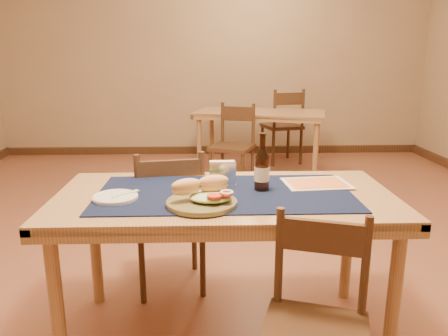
{
  "coord_description": "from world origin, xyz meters",
  "views": [
    {
      "loc": [
        -0.07,
        -2.78,
        1.38
      ],
      "look_at": [
        0.0,
        -0.7,
        0.85
      ],
      "focal_mm": 35.0,
      "sensor_mm": 36.0,
      "label": 1
    }
  ],
  "objects_px": {
    "chair_main_near": "(316,325)",
    "beer_bottle": "(262,169)",
    "back_table": "(260,118)",
    "napkin_holder": "(223,174)",
    "main_table": "(225,210)",
    "sandwich_plate": "(203,197)",
    "chair_main_far": "(170,218)"
  },
  "relations": [
    {
      "from": "chair_main_far",
      "to": "chair_main_near",
      "type": "height_order",
      "value": "chair_main_far"
    },
    {
      "from": "back_table",
      "to": "chair_main_far",
      "type": "bearing_deg",
      "value": -107.32
    },
    {
      "from": "back_table",
      "to": "napkin_holder",
      "type": "relative_size",
      "value": 11.56
    },
    {
      "from": "main_table",
      "to": "chair_main_far",
      "type": "relative_size",
      "value": 1.82
    },
    {
      "from": "napkin_holder",
      "to": "sandwich_plate",
      "type": "bearing_deg",
      "value": -107.7
    },
    {
      "from": "sandwich_plate",
      "to": "beer_bottle",
      "type": "distance_m",
      "value": 0.35
    },
    {
      "from": "back_table",
      "to": "sandwich_plate",
      "type": "relative_size",
      "value": 5.26
    },
    {
      "from": "chair_main_near",
      "to": "sandwich_plate",
      "type": "relative_size",
      "value": 2.63
    },
    {
      "from": "main_table",
      "to": "napkin_holder",
      "type": "height_order",
      "value": "napkin_holder"
    },
    {
      "from": "main_table",
      "to": "napkin_holder",
      "type": "bearing_deg",
      "value": 93.16
    },
    {
      "from": "main_table",
      "to": "chair_main_far",
      "type": "xyz_separation_m",
      "value": [
        -0.31,
        0.45,
        -0.21
      ]
    },
    {
      "from": "main_table",
      "to": "back_table",
      "type": "bearing_deg",
      "value": 80.4
    },
    {
      "from": "main_table",
      "to": "beer_bottle",
      "type": "xyz_separation_m",
      "value": [
        0.18,
        0.04,
        0.19
      ]
    },
    {
      "from": "back_table",
      "to": "napkin_holder",
      "type": "xyz_separation_m",
      "value": [
        -0.54,
        -3.04,
        0.15
      ]
    },
    {
      "from": "chair_main_far",
      "to": "beer_bottle",
      "type": "xyz_separation_m",
      "value": [
        0.49,
        -0.42,
        0.4
      ]
    },
    {
      "from": "main_table",
      "to": "sandwich_plate",
      "type": "xyz_separation_m",
      "value": [
        -0.1,
        -0.17,
        0.12
      ]
    },
    {
      "from": "chair_main_near",
      "to": "beer_bottle",
      "type": "distance_m",
      "value": 0.77
    },
    {
      "from": "chair_main_near",
      "to": "beer_bottle",
      "type": "xyz_separation_m",
      "value": [
        -0.13,
        0.62,
        0.43
      ]
    },
    {
      "from": "beer_bottle",
      "to": "main_table",
      "type": "bearing_deg",
      "value": -168.2
    },
    {
      "from": "sandwich_plate",
      "to": "beer_bottle",
      "type": "xyz_separation_m",
      "value": [
        0.28,
        0.21,
        0.07
      ]
    },
    {
      "from": "napkin_holder",
      "to": "back_table",
      "type": "bearing_deg",
      "value": 79.91
    },
    {
      "from": "chair_main_near",
      "to": "napkin_holder",
      "type": "distance_m",
      "value": 0.86
    },
    {
      "from": "main_table",
      "to": "sandwich_plate",
      "type": "bearing_deg",
      "value": -120.3
    },
    {
      "from": "main_table",
      "to": "chair_main_far",
      "type": "height_order",
      "value": "chair_main_far"
    },
    {
      "from": "back_table",
      "to": "chair_main_far",
      "type": "height_order",
      "value": "chair_main_far"
    },
    {
      "from": "napkin_holder",
      "to": "beer_bottle",
      "type": "bearing_deg",
      "value": -23.92
    },
    {
      "from": "sandwich_plate",
      "to": "chair_main_far",
      "type": "bearing_deg",
      "value": 108.63
    },
    {
      "from": "chair_main_near",
      "to": "sandwich_plate",
      "type": "distance_m",
      "value": 0.69
    },
    {
      "from": "back_table",
      "to": "beer_bottle",
      "type": "height_order",
      "value": "beer_bottle"
    },
    {
      "from": "sandwich_plate",
      "to": "napkin_holder",
      "type": "bearing_deg",
      "value": 72.3
    },
    {
      "from": "main_table",
      "to": "beer_bottle",
      "type": "distance_m",
      "value": 0.26
    },
    {
      "from": "chair_main_near",
      "to": "napkin_holder",
      "type": "bearing_deg",
      "value": 114.43
    }
  ]
}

